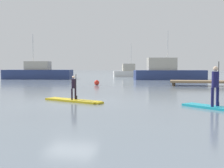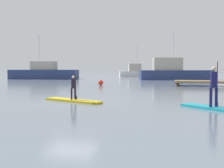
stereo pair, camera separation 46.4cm
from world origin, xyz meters
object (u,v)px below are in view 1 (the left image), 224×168
Objects in this scene: fishing_boat_green_midground at (132,72)px; mooring_buoy_mid at (97,83)px; paddler_adult at (215,83)px; motor_boat_small_navy at (38,73)px; paddleboard_far at (222,109)px; paddleboard_near at (74,101)px; trawler_grey_distant at (168,72)px; paddler_child_solo at (74,86)px.

fishing_boat_green_midground is 14.11× the size of mooring_buoy_mid.
paddler_adult is 16.58m from mooring_buoy_mid.
motor_boat_small_navy is at bearing 134.38° from mooring_buoy_mid.
paddleboard_far is at bearing -57.97° from mooring_buoy_mid.
motor_boat_small_navy is at bearing 119.03° from paddleboard_near.
trawler_grey_distant is at bearing 95.06° from paddler_adult.
paddleboard_near is at bearing -86.81° from fishing_boat_green_midground.
paddler_adult is 3.89× the size of mooring_buoy_mid.
paddler_adult is at bearing -51.96° from motor_boat_small_navy.
motor_boat_small_navy is at bearing 128.12° from paddleboard_far.
paddler_child_solo is (0.01, 0.01, 0.72)m from paddleboard_near.
mooring_buoy_mid is at bearing -45.62° from motor_boat_small_navy.
trawler_grey_distant reaches higher than paddler_adult.
paddleboard_far is 1.06m from paddler_adult.
paddler_adult reaches higher than paddler_child_solo.
mooring_buoy_mid reaches higher than paddleboard_far.
paddler_child_solo is 28.14m from motor_boat_small_navy.
trawler_grey_distant is at bearing 81.01° from paddler_child_solo.
trawler_grey_distant is (6.15, -9.76, 0.25)m from fishing_boat_green_midground.
fishing_boat_green_midground is (-8.58, 37.18, -0.29)m from paddler_adult.
motor_boat_small_navy is (-20.23, 25.86, -0.18)m from paddler_adult.
paddler_child_solo is 0.68× the size of paddler_adult.
mooring_buoy_mid is (-6.28, -13.33, -0.78)m from trawler_grey_distant.
motor_boat_small_navy is 17.87m from trawler_grey_distant.
paddler_child_solo is at bearing -98.99° from trawler_grey_distant.
paddleboard_near is 13.01m from mooring_buoy_mid.
paddleboard_near is at bearing -60.97° from motor_boat_small_navy.
fishing_boat_green_midground reaches higher than paddleboard_far.
fishing_boat_green_midground reaches higher than paddleboard_near.
fishing_boat_green_midground is 0.70× the size of motor_boat_small_navy.
fishing_boat_green_midground is at bearing 93.20° from paddler_child_solo.
paddleboard_far is at bearing -43.63° from paddler_adult.
trawler_grey_distant is (-2.43, 27.41, -0.04)m from paddler_adult.
fishing_boat_green_midground is at bearing 89.67° from mooring_buoy_mid.
paddler_adult is (-0.24, 0.23, 1.01)m from paddleboard_far.
fishing_boat_green_midground is at bearing 103.27° from paddleboard_far.
paddleboard_near is 0.72m from paddler_child_solo.
motor_boat_small_navy is at bearing 128.04° from paddler_adult.
paddleboard_far is at bearing -12.26° from paddleboard_near.
paddler_adult is 0.19× the size of trawler_grey_distant.
paddleboard_near is 1.82× the size of paddler_adult.
paddleboard_near is 2.68× the size of paddler_child_solo.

